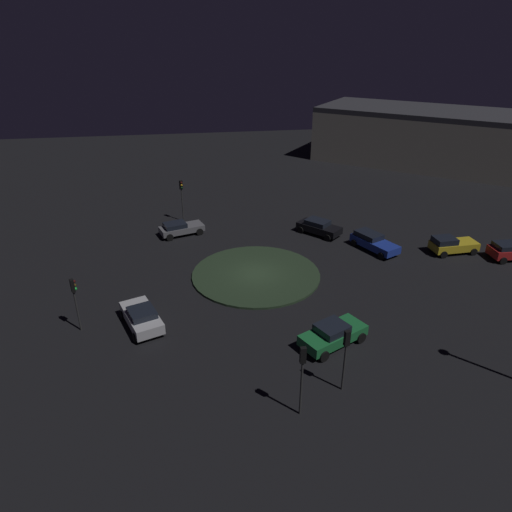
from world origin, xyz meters
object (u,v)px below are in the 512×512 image
traffic_light_east_near (302,367)px  car_red (512,250)px  traffic_light_southeast (75,294)px  traffic_light_east (346,348)px  car_black (319,227)px  car_grey (180,228)px  car_blue (373,242)px  traffic_light_southwest (182,193)px  car_silver (142,317)px  store_building (425,137)px  car_green (333,334)px  car_yellow (452,245)px

traffic_light_east_near → car_red: bearing=-56.4°
traffic_light_southeast → traffic_light_east: bearing=-52.1°
car_black → traffic_light_east: bearing=-54.2°
car_grey → traffic_light_east: bearing=-87.4°
car_black → traffic_light_southeast: size_ratio=1.13×
car_blue → traffic_light_east: 19.15m
car_black → car_blue: 5.72m
car_black → traffic_light_east_near: size_ratio=1.02×
car_grey → traffic_light_southwest: bearing=66.5°
car_silver → store_building: size_ratio=0.14×
traffic_light_east → traffic_light_east_near: size_ratio=0.92×
traffic_light_southeast → car_black: bearing=8.9°
car_grey → traffic_light_southwest: traffic_light_southwest is taller
car_black → car_green: size_ratio=0.91×
car_yellow → store_building: store_building is taller
car_black → traffic_light_southeast: (13.00, -20.08, 2.00)m
traffic_light_east → car_blue: bearing=-37.7°
car_blue → store_building: size_ratio=0.15×
traffic_light_southeast → car_blue: bearing=-3.9°
traffic_light_southeast → store_building: bearing=16.4°
car_blue → store_building: bearing=121.4°
car_black → traffic_light_east_near: 23.88m
car_blue → traffic_light_east_near: size_ratio=1.15×
traffic_light_southeast → store_building: (-36.46, 42.72, 1.13)m
car_blue → store_building: 33.55m
car_yellow → store_building: bearing=65.5°
traffic_light_east → car_red: bearing=-66.9°
car_green → car_yellow: bearing=-168.4°
car_silver → traffic_light_southeast: size_ratio=1.19×
car_black → car_yellow: 12.11m
car_red → car_grey: car_red is taller
car_green → car_silver: size_ratio=1.04×
traffic_light_east → store_building: 52.37m
car_black → traffic_light_east_near: bearing=-59.9°
traffic_light_east_near → store_building: bearing=-32.7°
traffic_light_east → traffic_light_southeast: bearing=51.3°
car_red → store_building: bearing=78.3°
car_green → traffic_light_southeast: traffic_light_southeast is taller
traffic_light_southwest → traffic_light_southeast: bearing=-44.5°
traffic_light_east_near → traffic_light_southwest: 28.61m
car_red → traffic_light_east_near: traffic_light_east_near is taller
car_black → car_green: (17.16, -4.04, 0.03)m
car_grey → car_blue: size_ratio=0.92×
car_green → car_grey: 21.24m
car_yellow → traffic_light_southwest: traffic_light_southwest is taller
car_yellow → traffic_light_southwest: size_ratio=0.94×
car_green → traffic_light_southeast: size_ratio=1.24×
traffic_light_east → traffic_light_east_near: traffic_light_east_near is taller
traffic_light_southwest → car_red: bearing=40.9°
car_silver → car_yellow: car_yellow is taller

